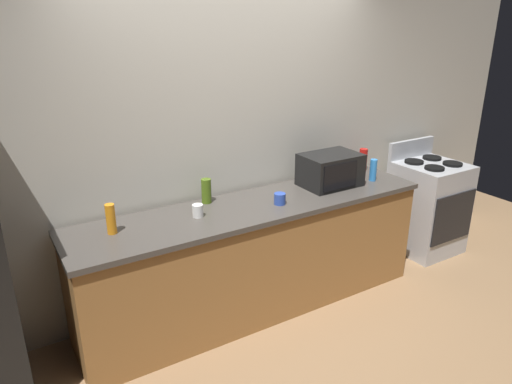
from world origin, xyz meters
TOP-DOWN VIEW (x-y plane):
  - ground_plane at (0.00, 0.00)m, footprint 8.00×8.00m
  - back_wall at (0.00, 0.81)m, footprint 6.40×0.10m
  - counter_run at (0.00, 0.40)m, footprint 2.84×0.64m
  - stove_range at (2.00, 0.40)m, footprint 0.60×0.61m
  - microwave at (0.75, 0.45)m, footprint 0.48×0.35m
  - bottle_olive_oil at (-0.30, 0.63)m, footprint 0.08×0.08m
  - bottle_spray_cleaner at (1.15, 0.35)m, footprint 0.06×0.06m
  - bottle_dish_soap at (-1.07, 0.46)m, footprint 0.06×0.06m
  - bottle_hot_sauce at (1.29, 0.62)m, footprint 0.07×0.07m
  - mug_white at (-0.47, 0.42)m, footprint 0.08×0.08m
  - mug_blue at (0.16, 0.31)m, footprint 0.09×0.09m

SIDE VIEW (x-z plane):
  - ground_plane at x=0.00m, z-range 0.00..0.00m
  - counter_run at x=0.00m, z-range 0.00..0.90m
  - stove_range at x=2.00m, z-range -0.08..1.00m
  - mug_blue at x=0.16m, z-range 0.90..0.99m
  - mug_white at x=-0.47m, z-range 0.90..0.99m
  - bottle_olive_oil at x=-0.30m, z-range 0.90..1.09m
  - bottle_spray_cleaner at x=1.15m, z-range 0.90..1.09m
  - bottle_hot_sauce at x=1.29m, z-range 0.90..1.10m
  - bottle_dish_soap at x=-1.07m, z-range 0.90..1.10m
  - microwave at x=0.75m, z-range 0.90..1.17m
  - back_wall at x=0.00m, z-range 0.00..2.70m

